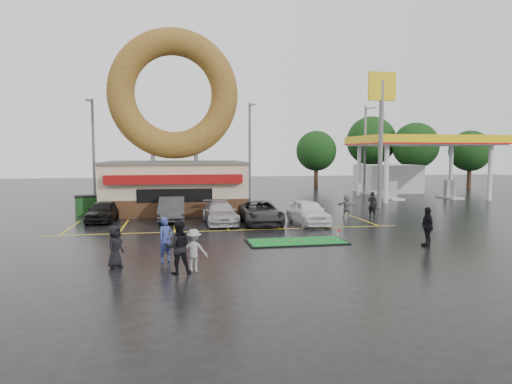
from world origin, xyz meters
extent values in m
plane|color=black|center=(0.00, 0.00, 0.00)|extent=(120.00, 120.00, 0.00)
cube|color=#472B19|center=(-3.00, 13.00, 0.60)|extent=(10.00, 8.00, 1.20)
cube|color=beige|center=(-3.00, 13.00, 2.35)|extent=(10.00, 8.00, 2.30)
cube|color=#59544C|center=(-3.00, 13.00, 3.60)|extent=(10.20, 8.20, 0.20)
cube|color=maroon|center=(-3.00, 8.70, 2.60)|extent=(9.00, 0.60, 0.60)
cylinder|color=slate|center=(-4.60, 13.00, 4.30)|extent=(0.30, 0.30, 1.20)
cylinder|color=slate|center=(-1.40, 13.00, 4.30)|extent=(0.30, 0.30, 1.20)
torus|color=brown|center=(-3.00, 13.00, 8.70)|extent=(9.60, 2.00, 9.60)
cylinder|color=silver|center=(15.00, 15.00, 2.50)|extent=(0.40, 0.40, 5.00)
cylinder|color=silver|center=(25.00, 15.00, 2.50)|extent=(0.40, 0.40, 5.00)
cylinder|color=silver|center=(15.00, 21.00, 2.50)|extent=(0.40, 0.40, 5.00)
cylinder|color=silver|center=(25.00, 21.00, 2.50)|extent=(0.40, 0.40, 5.00)
cube|color=silver|center=(20.00, 18.00, 5.25)|extent=(12.00, 8.00, 0.50)
cube|color=yellow|center=(20.00, 18.00, 5.55)|extent=(12.30, 8.30, 0.70)
cube|color=#99999E|center=(17.00, 18.00, 0.90)|extent=(0.90, 0.60, 1.60)
cube|color=#99999E|center=(23.00, 18.00, 0.90)|extent=(0.90, 0.60, 1.60)
cube|color=silver|center=(20.00, 25.00, 1.50)|extent=(6.00, 5.00, 3.00)
cylinder|color=slate|center=(13.00, 12.00, 5.00)|extent=(0.36, 0.36, 10.00)
cube|color=yellow|center=(13.00, 12.00, 9.50)|extent=(2.20, 0.30, 2.20)
cylinder|color=slate|center=(-10.00, 20.00, 4.50)|extent=(0.24, 0.24, 9.00)
cylinder|color=slate|center=(-10.00, 19.00, 8.70)|extent=(0.12, 2.00, 0.12)
cube|color=slate|center=(-10.00, 18.00, 8.65)|extent=(0.40, 0.18, 0.12)
cylinder|color=slate|center=(4.00, 21.00, 4.50)|extent=(0.24, 0.24, 9.00)
cylinder|color=slate|center=(4.00, 20.00, 8.70)|extent=(0.12, 2.00, 0.12)
cube|color=slate|center=(4.00, 19.00, 8.65)|extent=(0.40, 0.18, 0.12)
cylinder|color=slate|center=(16.00, 22.00, 4.50)|extent=(0.24, 0.24, 9.00)
cylinder|color=slate|center=(16.00, 21.00, 8.70)|extent=(0.12, 2.00, 0.12)
cube|color=slate|center=(16.00, 20.00, 8.65)|extent=(0.40, 0.18, 0.12)
cylinder|color=#332114|center=(26.00, 30.00, 1.44)|extent=(0.50, 0.50, 2.88)
sphere|color=black|center=(26.00, 30.00, 5.20)|extent=(5.60, 5.60, 5.60)
cylinder|color=#332114|center=(32.00, 28.00, 1.26)|extent=(0.50, 0.50, 2.52)
sphere|color=black|center=(32.00, 28.00, 4.55)|extent=(4.90, 4.90, 4.90)
cylinder|color=#332114|center=(22.00, 34.00, 1.62)|extent=(0.50, 0.50, 3.24)
sphere|color=black|center=(22.00, 34.00, 5.85)|extent=(6.30, 6.30, 6.30)
cylinder|color=#332114|center=(14.00, 32.00, 1.26)|extent=(0.50, 0.50, 2.52)
sphere|color=black|center=(14.00, 32.00, 4.55)|extent=(4.90, 4.90, 4.90)
imported|color=black|center=(-7.50, 8.00, 0.67)|extent=(1.89, 4.05, 1.34)
imported|color=#303033|center=(-3.20, 7.73, 0.76)|extent=(1.68, 4.66, 1.53)
imported|color=#AFAFB4|center=(-0.27, 5.91, 0.67)|extent=(2.11, 4.71, 1.34)
imported|color=#28282B|center=(2.19, 5.48, 0.70)|extent=(2.42, 5.06, 1.39)
imported|color=white|center=(5.03, 4.85, 0.74)|extent=(2.09, 4.49, 1.49)
imported|color=navy|center=(-3.32, -3.52, 0.91)|extent=(0.79, 0.76, 1.81)
imported|color=black|center=(-2.84, -5.35, 0.96)|extent=(0.99, 0.80, 1.93)
imported|color=gray|center=(-2.28, -5.18, 0.79)|extent=(1.09, 0.73, 1.58)
imported|color=black|center=(-5.20, -4.10, 0.81)|extent=(0.79, 0.93, 1.62)
imported|color=black|center=(8.61, -2.50, 0.93)|extent=(0.59, 1.13, 1.85)
imported|color=gray|center=(8.37, 7.06, 0.79)|extent=(1.40, 1.31, 1.57)
imported|color=black|center=(10.18, 7.04, 0.86)|extent=(0.74, 0.73, 1.72)
cube|color=#1A431A|center=(-8.94, 11.39, 0.65)|extent=(2.04, 1.60, 1.30)
cube|color=black|center=(2.86, -0.57, 0.03)|extent=(4.87, 2.17, 0.05)
cube|color=#137527|center=(2.86, -0.57, 0.06)|extent=(4.64, 1.94, 0.03)
cylinder|color=silver|center=(4.84, -0.87, 0.33)|extent=(0.02, 0.02, 0.55)
cube|color=red|center=(4.91, -0.87, 0.55)|extent=(0.14, 0.01, 0.10)
camera|label=1|loc=(-2.85, -21.82, 4.39)|focal=32.00mm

